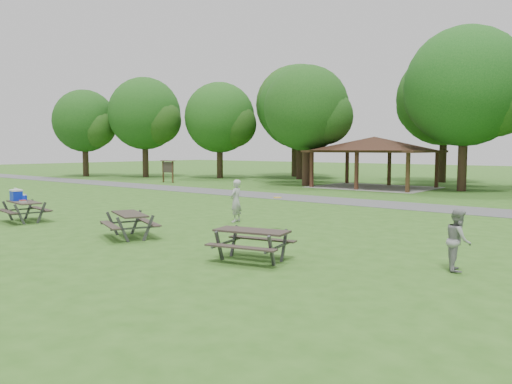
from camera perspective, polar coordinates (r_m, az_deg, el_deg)
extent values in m
plane|color=#2E5F1B|center=(16.29, -11.73, -5.32)|extent=(160.00, 160.00, 0.00)
cube|color=#4F4F52|center=(27.29, 11.69, -1.16)|extent=(120.00, 3.20, 0.02)
cube|color=#3B1E15|center=(37.35, 6.38, 2.53)|extent=(0.22, 0.22, 2.60)
cube|color=#381D14|center=(41.99, 10.37, 2.75)|extent=(0.22, 0.22, 2.60)
cube|color=#3D2016|center=(35.49, 11.42, 2.33)|extent=(0.22, 0.22, 2.60)
cube|color=#392514|center=(40.35, 14.99, 2.57)|extent=(0.22, 0.22, 2.60)
cube|color=#382414|center=(33.93, 16.96, 2.10)|extent=(0.22, 0.22, 2.60)
cube|color=#331F12|center=(38.99, 19.96, 2.36)|extent=(0.22, 0.22, 2.60)
cube|color=#301E13|center=(37.87, 13.36, 4.55)|extent=(8.60, 6.60, 0.16)
pyramid|color=black|center=(37.87, 13.38, 5.43)|extent=(7.01, 7.01, 1.00)
cube|color=gray|center=(37.98, 13.28, 0.52)|extent=(8.40, 6.40, 0.03)
cube|color=#342213|center=(43.43, -10.55, 2.29)|extent=(0.10, 0.10, 1.80)
cube|color=#3D2516|center=(42.53, -9.50, 2.25)|extent=(0.10, 0.10, 1.80)
cube|color=#2A231E|center=(42.96, -10.04, 2.80)|extent=(1.40, 0.06, 0.90)
cube|color=#322114|center=(42.94, -10.05, 3.54)|extent=(1.60, 0.30, 0.06)
cylinder|color=black|center=(51.65, -12.52, 3.71)|extent=(0.60, 0.60, 3.67)
sphere|color=#164614|center=(51.76, -12.61, 8.74)|extent=(7.20, 7.20, 7.20)
sphere|color=#1B4112|center=(50.65, -11.18, 8.04)|extent=(4.68, 4.68, 4.68)
sphere|color=#1E4413|center=(52.74, -13.76, 8.06)|extent=(4.32, 4.32, 4.32)
cylinder|color=black|center=(48.87, -4.15, 3.55)|extent=(0.60, 0.60, 3.32)
sphere|color=#184A15|center=(48.95, -4.18, 8.48)|extent=(6.80, 6.80, 6.80)
sphere|color=#1B4112|center=(48.10, -2.59, 7.74)|extent=(4.42, 4.42, 4.42)
sphere|color=#144815|center=(49.72, -5.49, 7.83)|extent=(4.08, 4.08, 4.08)
cylinder|color=black|center=(47.22, 5.00, 3.81)|extent=(0.60, 0.60, 3.85)
sphere|color=#164714|center=(47.37, 5.05, 9.69)|extent=(7.80, 7.80, 7.80)
sphere|color=#1B4E16|center=(46.61, 7.06, 8.78)|extent=(5.07, 5.07, 5.07)
sphere|color=#1A4012|center=(48.05, 3.35, 8.93)|extent=(4.68, 4.68, 4.68)
cylinder|color=#311E15|center=(39.05, 5.73, 3.30)|extent=(0.60, 0.60, 3.50)
sphere|color=#164313|center=(39.15, 5.79, 9.49)|extent=(6.60, 6.60, 6.60)
sphere|color=#174112|center=(38.57, 7.89, 8.56)|extent=(4.29, 4.29, 4.29)
sphere|color=#174313|center=(39.69, 4.01, 8.73)|extent=(3.96, 3.96, 3.96)
cylinder|color=black|center=(36.64, 22.52, 3.25)|extent=(0.60, 0.60, 4.02)
sphere|color=#154A15|center=(36.86, 22.78, 11.06)|extent=(8.00, 8.00, 8.00)
sphere|color=#1E4F16|center=(36.60, 25.62, 9.74)|extent=(5.20, 5.20, 5.20)
sphere|color=#134212|center=(37.10, 20.26, 10.16)|extent=(4.80, 4.80, 4.80)
cylinder|color=#322116|center=(51.80, 4.42, 4.21)|extent=(0.60, 0.60, 4.38)
sphere|color=#1B4714|center=(51.99, 4.46, 9.93)|extent=(8.00, 8.00, 8.00)
sphere|color=#194614|center=(51.18, 6.33, 9.10)|extent=(5.20, 5.20, 5.20)
sphere|color=#153E11|center=(52.70, 2.88, 9.22)|extent=(4.80, 4.80, 4.80)
cylinder|color=black|center=(45.47, 20.57, 3.64)|extent=(0.60, 0.60, 4.13)
sphere|color=#1A4C15|center=(45.66, 20.77, 10.01)|extent=(8.00, 8.00, 8.00)
sphere|color=#194212|center=(45.34, 23.04, 8.96)|extent=(5.20, 5.20, 5.20)
sphere|color=#174D16|center=(45.96, 18.75, 9.28)|extent=(4.80, 4.80, 4.80)
cylinder|color=black|center=(54.83, -18.89, 3.45)|extent=(0.60, 0.60, 3.32)
sphere|color=#154213|center=(54.89, -19.01, 7.69)|extent=(6.40, 6.40, 6.40)
sphere|color=#1D4513|center=(53.81, -17.90, 7.10)|extent=(4.16, 4.16, 4.16)
sphere|color=#153F12|center=(55.85, -19.88, 7.12)|extent=(3.84, 3.84, 3.84)
cube|color=#312A23|center=(21.65, -24.99, -1.06)|extent=(2.02, 1.05, 0.05)
cube|color=black|center=(21.51, -26.58, -2.00)|extent=(1.94, 0.57, 0.04)
cube|color=#2E2521|center=(21.88, -23.38, -1.78)|extent=(1.94, 0.57, 0.04)
cube|color=#3A3A3C|center=(22.29, -26.51, -1.97)|extent=(0.12, 0.41, 0.84)
cube|color=#444447|center=(22.51, -24.54, -1.83)|extent=(0.12, 0.41, 0.84)
cube|color=#3B3B3E|center=(22.39, -25.52, -1.81)|extent=(0.30, 1.56, 0.05)
cube|color=#464649|center=(20.87, -25.41, -2.36)|extent=(0.12, 0.41, 0.84)
cube|color=#3F3F42|center=(21.12, -23.32, -2.21)|extent=(0.12, 0.41, 0.84)
cube|color=#3F3F41|center=(20.99, -24.36, -2.20)|extent=(0.30, 1.56, 0.05)
cube|color=#0D27C5|center=(22.16, -25.72, -0.39)|extent=(0.54, 0.43, 0.38)
cube|color=silver|center=(22.14, -25.74, 0.18)|extent=(0.56, 0.45, 0.06)
cylinder|color=silver|center=(22.13, -25.75, 0.37)|extent=(0.42, 0.10, 0.03)
cylinder|color=#0E27D6|center=(21.70, -24.92, -0.66)|extent=(0.20, 0.20, 0.23)
cylinder|color=silver|center=(21.69, -24.93, -0.29)|extent=(0.15, 0.15, 0.05)
cube|color=silver|center=(21.33, -25.09, -0.97)|extent=(0.24, 0.24, 0.07)
cube|color=#B42014|center=(21.32, -25.09, -0.85)|extent=(0.25, 0.25, 0.02)
cube|color=#2C2620|center=(16.63, -14.25, -2.45)|extent=(2.06, 1.44, 0.05)
cube|color=#332B25|center=(16.54, -16.35, -3.64)|extent=(1.87, 0.99, 0.04)
cube|color=#322824|center=(16.84, -12.14, -3.40)|extent=(1.87, 0.99, 0.04)
cube|color=#424144|center=(17.31, -16.10, -3.51)|extent=(0.21, 0.39, 0.83)
cube|color=#444447|center=(17.49, -13.53, -3.36)|extent=(0.21, 0.39, 0.83)
cube|color=#454548|center=(17.39, -14.81, -3.33)|extent=(0.66, 1.46, 0.05)
cube|color=#414143|center=(15.89, -14.97, -4.23)|extent=(0.21, 0.39, 0.83)
cube|color=#454548|center=(16.08, -12.20, -4.06)|extent=(0.21, 0.39, 0.83)
cube|color=#454548|center=(15.98, -13.58, -4.03)|extent=(0.66, 1.46, 0.05)
cube|color=#2E2521|center=(12.84, -0.49, -4.47)|extent=(2.03, 1.17, 0.05)
cube|color=#302723|center=(12.35, -1.79, -6.34)|extent=(1.92, 0.70, 0.04)
cube|color=#2B251F|center=(13.46, 0.71, -5.39)|extent=(1.92, 0.70, 0.04)
cube|color=#404043|center=(12.91, -4.22, -6.18)|extent=(0.15, 0.40, 0.83)
cube|color=#39393C|center=(13.59, -2.53, -5.61)|extent=(0.15, 0.40, 0.83)
cube|color=#454548|center=(13.25, -3.35, -5.76)|extent=(0.42, 1.53, 0.05)
cube|color=#454447|center=(12.25, 1.78, -6.78)|extent=(0.15, 0.40, 0.83)
cube|color=#444447|center=(12.97, 3.23, -6.13)|extent=(0.15, 0.40, 0.83)
cube|color=#3B3B3D|center=(12.61, 2.52, -6.30)|extent=(0.42, 1.53, 0.05)
cylinder|color=gold|center=(17.39, 2.46, -0.63)|extent=(0.33, 0.33, 0.02)
imported|color=#AAAAAD|center=(19.59, -2.32, -1.02)|extent=(0.51, 0.68, 1.68)
imported|color=gray|center=(12.74, 22.11, -5.10)|extent=(0.78, 0.87, 1.47)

